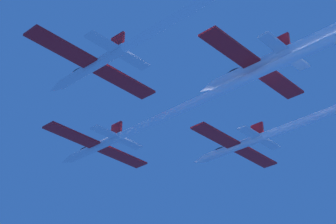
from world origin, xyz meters
The scene contains 2 objects.
jet_lead centered at (-0.23, -12.71, -0.48)m, with size 16.07×47.89×2.66m.
jet_right_wing centered at (12.84, -25.78, 0.04)m, with size 16.07×49.12×2.66m.
Camera 1 is at (-42.51, -51.48, -33.21)m, focal length 60.74 mm.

